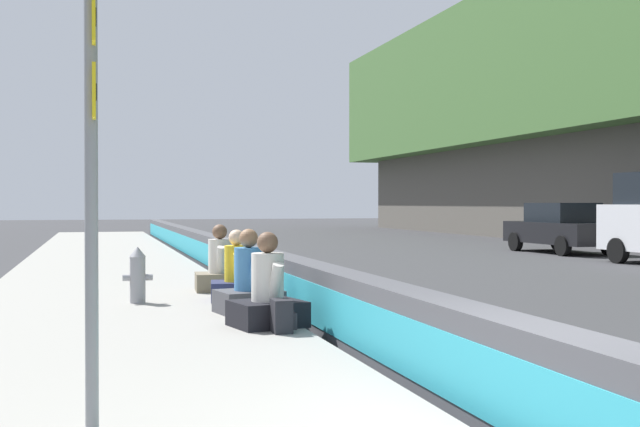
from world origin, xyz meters
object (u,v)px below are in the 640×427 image
route_sign_post (92,124)px  seated_person_middle (249,287)px  seated_person_far (220,270)px  backpack (282,316)px  seated_person_foreground (268,297)px  seated_person_rear (237,278)px  parked_car_fourth (561,228)px  fire_hydrant (138,274)px

route_sign_post → seated_person_middle: (5.47, -2.11, -1.72)m
seated_person_far → backpack: (-4.75, -0.04, -0.17)m
seated_person_foreground → seated_person_far: size_ratio=1.01×
seated_person_foreground → seated_person_rear: size_ratio=1.05×
seated_person_middle → seated_person_far: seated_person_middle is taller
route_sign_post → seated_person_foreground: route_sign_post is taller
seated_person_rear → seated_person_far: (1.48, 0.05, 0.01)m
route_sign_post → seated_person_middle: size_ratio=3.01×
seated_person_rear → seated_person_far: bearing=1.8°
seated_person_middle → seated_person_rear: (1.46, -0.08, -0.02)m
route_sign_post → parked_car_fourth: bearing=-40.1°
seated_person_middle → parked_car_fourth: 18.25m
route_sign_post → seated_person_rear: (6.94, -2.19, -1.74)m
fire_hydrant → seated_person_foreground: size_ratio=0.74×
route_sign_post → seated_person_rear: route_sign_post is taller
fire_hydrant → seated_person_middle: size_ratio=0.74×
seated_person_foreground → seated_person_middle: 1.29m
seated_person_foreground → parked_car_fourth: 19.17m
seated_person_foreground → backpack: 0.55m
backpack → seated_person_rear: bearing=-0.2°
fire_hydrant → seated_person_rear: size_ratio=0.78×
seated_person_far → seated_person_foreground: bearing=179.5°
route_sign_post → parked_car_fourth: size_ratio=0.79×
seated_person_rear → parked_car_fourth: bearing=-49.5°
seated_person_middle → seated_person_far: size_ratio=1.01×
seated_person_far → parked_car_fourth: size_ratio=0.26×
route_sign_post → seated_person_foreground: (4.19, -2.11, -1.72)m
route_sign_post → seated_person_foreground: 4.99m
fire_hydrant → seated_person_far: seated_person_far is taller
fire_hydrant → seated_person_middle: 2.15m
route_sign_post → seated_person_middle: route_sign_post is taller
seated_person_rear → backpack: seated_person_rear is taller
fire_hydrant → seated_person_foreground: (-2.86, -1.46, -0.07)m
seated_person_middle → parked_car_fourth: bearing=-46.2°
seated_person_far → parked_car_fourth: 16.33m
seated_person_foreground → seated_person_middle: (1.29, 0.00, -0.00)m
route_sign_post → parked_car_fourth: 23.74m
fire_hydrant → seated_person_foreground: seated_person_foreground is taller
fire_hydrant → parked_car_fourth: parked_car_fourth is taller
seated_person_far → seated_person_rear: bearing=-178.2°
seated_person_rear → backpack: bearing=179.8°
seated_person_middle → parked_car_fourth: (12.64, -13.16, 0.35)m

